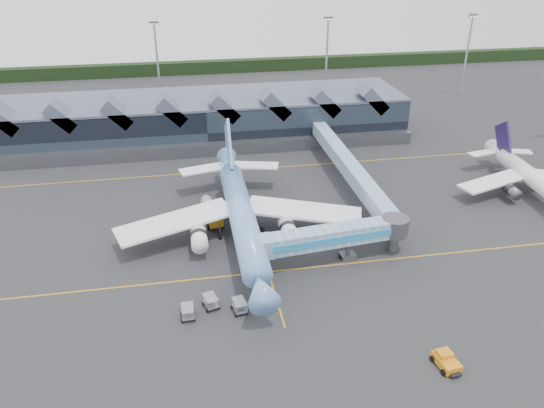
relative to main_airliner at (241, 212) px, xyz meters
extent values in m
plane|color=#272629|center=(2.45, -2.60, -4.21)|extent=(260.00, 260.00, 0.00)
cube|color=orange|center=(2.45, -10.60, -4.20)|extent=(120.00, 0.25, 0.01)
cube|color=orange|center=(2.45, 25.40, -4.20)|extent=(120.00, 0.25, 0.01)
cube|color=orange|center=(2.45, 7.40, -4.20)|extent=(0.25, 60.00, 0.01)
cube|color=black|center=(2.45, 107.40, -2.21)|extent=(260.00, 4.00, 4.00)
cube|color=black|center=(-2.55, 45.40, 0.29)|extent=(90.00, 20.00, 9.00)
cube|color=#51576C|center=(-2.55, 45.40, 4.99)|extent=(90.00, 20.00, 0.60)
cube|color=#515358|center=(-2.55, 34.40, -2.91)|extent=(90.00, 2.50, 2.60)
cube|color=#51576C|center=(-42.55, 38.40, 5.09)|extent=(6.43, 6.00, 6.43)
cube|color=#51576C|center=(-31.55, 38.40, 5.09)|extent=(6.43, 6.00, 6.43)
cube|color=#51576C|center=(-20.55, 38.40, 5.09)|extent=(6.43, 6.00, 6.43)
cube|color=#51576C|center=(-9.55, 38.40, 5.09)|extent=(6.43, 6.00, 6.43)
cube|color=#51576C|center=(1.45, 38.40, 5.09)|extent=(6.43, 6.00, 6.43)
cube|color=#51576C|center=(12.45, 38.40, 5.09)|extent=(6.43, 6.00, 6.43)
cube|color=#51576C|center=(23.45, 38.40, 5.09)|extent=(6.43, 6.00, 6.43)
cube|color=#51576C|center=(34.45, 38.40, 5.09)|extent=(6.43, 6.00, 6.43)
cylinder|color=#9A9EA2|center=(-12.55, 69.40, 6.79)|extent=(0.56, 0.56, 22.00)
cube|color=#515358|center=(-12.55, 69.40, 17.79)|extent=(2.40, 0.50, 0.90)
cylinder|color=#9A9EA2|center=(32.45, 69.40, 6.79)|extent=(0.56, 0.56, 22.00)
cube|color=#515358|center=(32.45, 69.40, 17.79)|extent=(2.40, 0.50, 0.90)
cylinder|color=#9A9EA2|center=(72.45, 67.40, 6.79)|extent=(0.56, 0.56, 22.00)
cube|color=#515358|center=(72.45, 67.40, 17.79)|extent=(2.40, 0.50, 0.90)
cylinder|color=#77A1F1|center=(0.00, -1.45, 0.02)|extent=(4.01, 31.76, 3.92)
cone|color=#77A1F1|center=(-0.06, -20.05, 0.02)|extent=(3.93, 5.45, 3.92)
cube|color=black|center=(-0.06, -20.73, 0.84)|extent=(1.49, 0.34, 0.48)
cone|color=#77A1F1|center=(0.05, 18.05, 0.31)|extent=(3.94, 7.27, 3.92)
cube|color=white|center=(-10.02, -0.10, -0.67)|extent=(18.76, 11.07, 1.29)
cube|color=white|center=(10.02, -0.16, -0.67)|extent=(18.76, 11.15, 1.29)
cylinder|color=white|center=(-6.69, -3.70, -1.65)|extent=(2.44, 5.45, 2.43)
cylinder|color=white|center=(6.67, -3.74, -1.65)|extent=(2.44, 5.45, 2.43)
cube|color=#77A1F1|center=(0.05, 16.24, 4.40)|extent=(0.49, 10.03, 10.80)
cube|color=white|center=(-4.78, 16.70, 0.31)|extent=(8.69, 5.03, 0.26)
cube|color=white|center=(4.87, 16.68, 0.31)|extent=(8.69, 5.08, 0.26)
cylinder|color=#515358|center=(-0.05, -16.42, -3.08)|extent=(0.29, 0.29, 2.27)
cylinder|color=#515358|center=(-3.33, -0.08, -3.08)|extent=(0.29, 0.29, 2.27)
cylinder|color=#515358|center=(3.33, -0.10, -3.08)|extent=(0.29, 0.29, 2.27)
cylinder|color=black|center=(-0.05, -16.42, -3.80)|extent=(0.47, 1.45, 1.45)
cylinder|color=white|center=(53.12, 4.62, -0.89)|extent=(4.20, 21.67, 3.08)
cone|color=white|center=(53.82, 17.83, -0.66)|extent=(3.33, 5.08, 3.08)
cube|color=white|center=(45.99, 5.98, -1.43)|extent=(13.40, 7.18, 1.03)
cylinder|color=#515358|center=(48.25, 3.33, -2.20)|extent=(2.10, 3.79, 1.91)
cube|color=#231643|center=(53.75, 16.60, 2.19)|extent=(0.82, 6.93, 7.50)
cube|color=white|center=(50.31, 17.09, -0.66)|extent=(6.17, 3.23, 0.26)
cube|color=white|center=(57.23, 16.72, -0.66)|extent=(6.24, 3.77, 0.26)
cylinder|color=#515358|center=(50.56, 5.68, -3.32)|extent=(0.29, 0.29, 1.78)
cylinder|color=#515358|center=(55.78, 5.40, -3.32)|extent=(0.29, 0.29, 1.78)
cube|color=#75A5C4|center=(11.72, -9.48, 0.01)|extent=(18.38, 4.68, 2.64)
cube|color=#2991CE|center=(11.87, -10.88, 0.01)|extent=(18.09, 2.08, 1.09)
cube|color=#75A5C4|center=(1.78, -10.56, 0.01)|extent=(2.67, 3.15, 2.73)
cylinder|color=#515358|center=(14.43, -9.18, -2.10)|extent=(0.64, 0.64, 4.22)
cube|color=#515358|center=(14.43, -9.18, -3.80)|extent=(2.37, 2.04, 0.82)
cylinder|color=black|center=(13.53, -9.28, -3.89)|extent=(0.45, 0.85, 0.82)
cylinder|color=black|center=(15.34, -9.08, -3.89)|extent=(0.45, 0.85, 0.82)
cylinder|color=#515358|center=(21.67, -8.39, 0.01)|extent=(4.00, 4.00, 2.73)
cylinder|color=#515358|center=(21.67, -8.39, -2.10)|extent=(1.64, 1.64, 4.22)
cube|color=black|center=(-4.21, 5.57, -3.53)|extent=(3.30, 8.32, 0.45)
cube|color=orange|center=(-3.77, 2.55, -2.59)|extent=(2.42, 2.27, 1.98)
cube|color=black|center=(-3.66, 1.83, -2.14)|extent=(1.98, 0.42, 0.90)
cylinder|color=silver|center=(-4.36, 6.64, -2.32)|extent=(2.80, 5.46, 2.07)
sphere|color=silver|center=(-4.74, 9.22, -2.32)|extent=(1.98, 1.98, 1.98)
sphere|color=silver|center=(-3.99, 4.06, -2.32)|extent=(1.98, 1.98, 1.98)
cylinder|color=black|center=(-4.93, 2.74, -3.76)|extent=(0.44, 0.94, 0.90)
cylinder|color=black|center=(-2.71, 3.07, -3.76)|extent=(0.44, 0.94, 0.90)
cylinder|color=black|center=(-5.39, 5.86, -3.76)|extent=(0.44, 0.94, 0.90)
cylinder|color=black|center=(-3.16, 6.18, -3.76)|extent=(0.44, 0.94, 0.90)
cylinder|color=black|center=(-5.71, 8.08, -3.76)|extent=(0.44, 0.94, 0.90)
cylinder|color=black|center=(-3.48, 8.41, -3.76)|extent=(0.44, 0.94, 0.90)
cube|color=orange|center=(18.61, -31.86, -3.59)|extent=(2.36, 3.43, 0.89)
cube|color=orange|center=(18.54, -31.33, -2.92)|extent=(1.77, 1.62, 0.62)
cube|color=black|center=(18.84, -33.53, -3.81)|extent=(1.33, 0.87, 0.27)
cylinder|color=black|center=(17.75, -33.05, -3.85)|extent=(0.36, 0.74, 0.71)
cylinder|color=black|center=(19.77, -32.78, -3.85)|extent=(0.36, 0.74, 0.71)
cylinder|color=black|center=(17.46, -30.94, -3.85)|extent=(0.36, 0.74, 0.71)
cylinder|color=black|center=(19.48, -30.67, -3.85)|extent=(0.36, 0.74, 0.71)
cube|color=gray|center=(-6.08, -17.00, -3.63)|extent=(2.06, 2.64, 0.16)
cube|color=gray|center=(-6.08, -17.00, -2.62)|extent=(2.06, 2.64, 0.08)
cylinder|color=black|center=(-5.54, -15.98, -4.02)|extent=(0.23, 0.40, 0.38)
cube|color=gray|center=(-2.58, -18.54, -3.63)|extent=(1.86, 2.55, 0.16)
cube|color=gray|center=(-2.58, -18.54, -2.62)|extent=(1.86, 2.55, 0.08)
cylinder|color=black|center=(-1.95, -17.56, -4.02)|extent=(0.19, 0.40, 0.38)
cube|color=gray|center=(-9.02, -18.60, -3.63)|extent=(1.54, 2.36, 0.16)
cube|color=gray|center=(-9.02, -18.60, -2.62)|extent=(1.54, 2.36, 0.08)
cylinder|color=black|center=(-8.24, -17.73, -4.02)|extent=(0.14, 0.38, 0.38)
camera|label=1|loc=(-7.95, -71.36, 38.57)|focal=35.00mm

